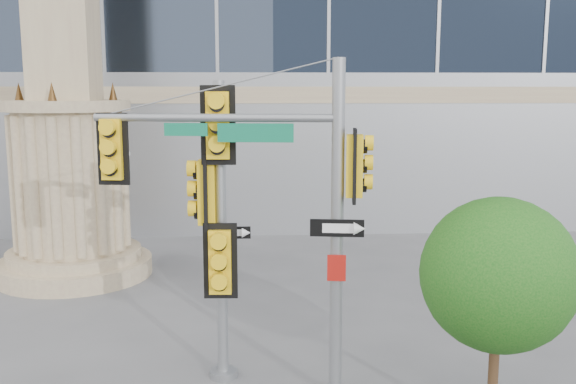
{
  "coord_description": "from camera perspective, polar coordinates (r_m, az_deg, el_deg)",
  "views": [
    {
      "loc": [
        -0.81,
        -9.54,
        5.4
      ],
      "look_at": [
        -0.15,
        2.0,
        3.55
      ],
      "focal_mm": 40.0,
      "sensor_mm": 36.0,
      "label": 1
    }
  ],
  "objects": [
    {
      "name": "monument",
      "position": [
        19.25,
        -19.16,
        8.96
      ],
      "size": [
        4.4,
        4.4,
        16.6
      ],
      "color": "tan",
      "rests_on": "ground"
    },
    {
      "name": "main_signal_pole",
      "position": [
        10.86,
        -1.22,
        -0.08
      ],
      "size": [
        4.56,
        1.04,
        5.92
      ],
      "rotation": [
        0.0,
        0.0,
        -0.14
      ],
      "color": "slate",
      "rests_on": "ground"
    },
    {
      "name": "secondary_signal_pole",
      "position": [
        11.63,
        -6.34,
        -1.52
      ],
      "size": [
        0.95,
        0.74,
        5.56
      ],
      "rotation": [
        0.0,
        0.0,
        -0.04
      ],
      "color": "slate",
      "rests_on": "ground"
    },
    {
      "name": "street_tree",
      "position": [
        10.43,
        18.38,
        -7.5
      ],
      "size": [
        2.44,
        2.38,
        3.8
      ],
      "color": "tan",
      "rests_on": "ground"
    }
  ]
}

